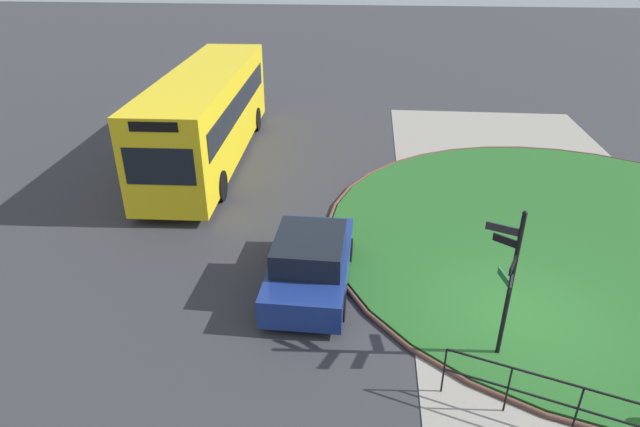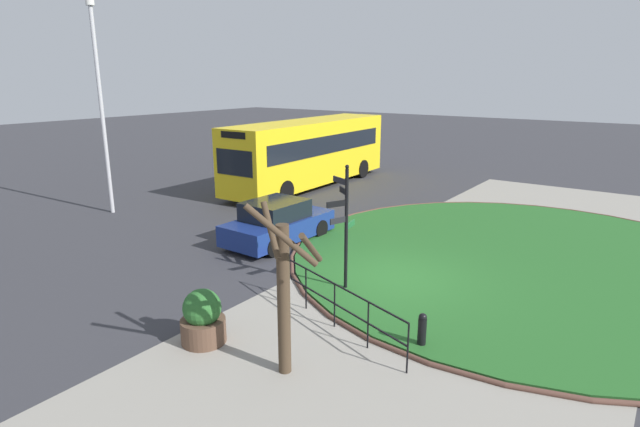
# 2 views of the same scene
# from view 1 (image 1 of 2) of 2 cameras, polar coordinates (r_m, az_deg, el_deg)

# --- Properties ---
(ground) EXTENTS (120.00, 120.00, 0.00)m
(ground) POSITION_cam_1_polar(r_m,az_deg,el_deg) (13.15, 20.28, -10.41)
(ground) COLOR #333338
(sidewalk_paving) EXTENTS (32.00, 8.40, 0.02)m
(sidewalk_paving) POSITION_cam_1_polar(r_m,az_deg,el_deg) (13.75, 27.64, -10.23)
(sidewalk_paving) COLOR gray
(sidewalk_paving) RESTS_ON ground
(grass_island) EXTENTS (14.23, 14.23, 0.10)m
(grass_island) POSITION_cam_1_polar(r_m,az_deg,el_deg) (17.00, 25.83, -2.26)
(grass_island) COLOR #235B23
(grass_island) RESTS_ON ground
(grass_kerb_ring) EXTENTS (14.54, 14.54, 0.11)m
(grass_kerb_ring) POSITION_cam_1_polar(r_m,az_deg,el_deg) (17.00, 25.83, -2.25)
(grass_kerb_ring) COLOR brown
(grass_kerb_ring) RESTS_ON ground
(signpost_directional) EXTENTS (1.10, 0.64, 3.36)m
(signpost_directional) POSITION_cam_1_polar(r_m,az_deg,el_deg) (10.87, 19.46, -6.52)
(signpost_directional) COLOR black
(signpost_directional) RESTS_ON ground
(railing_grass_edge) EXTENTS (1.53, 4.35, 1.07)m
(railing_grass_edge) POSITION_cam_1_polar(r_m,az_deg,el_deg) (10.55, 25.87, -17.79)
(railing_grass_edge) COLOR black
(railing_grass_edge) RESTS_ON ground
(bus_yellow) EXTENTS (11.08, 2.80, 3.34)m
(bus_yellow) POSITION_cam_1_polar(r_m,az_deg,el_deg) (20.65, -11.84, 10.32)
(bus_yellow) COLOR yellow
(bus_yellow) RESTS_ON ground
(car_far_lane) EXTENTS (4.04, 1.97, 1.47)m
(car_far_lane) POSITION_cam_1_polar(r_m,az_deg,el_deg) (12.99, -1.02, -5.27)
(car_far_lane) COLOR navy
(car_far_lane) RESTS_ON ground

